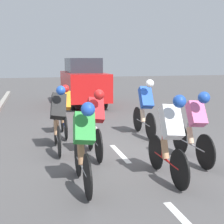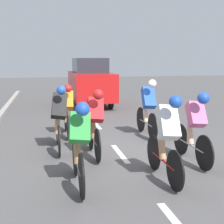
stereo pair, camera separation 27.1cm
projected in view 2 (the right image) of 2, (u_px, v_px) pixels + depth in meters
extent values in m
plane|color=#565454|center=(117.00, 149.00, 7.29)|extent=(60.00, 60.00, 0.00)
cube|color=white|center=(120.00, 153.00, 6.96)|extent=(0.12, 1.40, 0.01)
cube|color=white|center=(96.00, 125.00, 10.05)|extent=(0.12, 1.40, 0.01)
cylinder|color=black|center=(65.00, 120.00, 9.10)|extent=(0.03, 0.65, 0.65)
cylinder|color=black|center=(68.00, 127.00, 8.14)|extent=(0.03, 0.65, 0.65)
cylinder|color=navy|center=(67.00, 124.00, 8.62)|extent=(0.04, 1.00, 0.04)
cylinder|color=navy|center=(66.00, 115.00, 8.75)|extent=(0.04, 0.04, 0.42)
cylinder|color=white|center=(66.00, 120.00, 8.65)|extent=(0.07, 0.07, 0.16)
cylinder|color=#9E704C|center=(66.00, 117.00, 8.66)|extent=(0.12, 0.23, 0.36)
cube|color=orange|center=(67.00, 100.00, 8.41)|extent=(0.36, 0.45, 0.54)
sphere|color=red|center=(68.00, 88.00, 8.15)|extent=(0.21, 0.21, 0.21)
cylinder|color=black|center=(141.00, 119.00, 9.04)|extent=(0.03, 0.71, 0.71)
cylinder|color=black|center=(153.00, 127.00, 8.06)|extent=(0.03, 0.71, 0.71)
cylinder|color=#B7B7BC|center=(146.00, 123.00, 8.55)|extent=(0.04, 1.03, 0.04)
cylinder|color=#B7B7BC|center=(144.00, 114.00, 8.69)|extent=(0.04, 0.04, 0.42)
cylinder|color=white|center=(146.00, 119.00, 8.58)|extent=(0.07, 0.07, 0.16)
cylinder|color=beige|center=(145.00, 116.00, 8.59)|extent=(0.12, 0.23, 0.36)
cube|color=blue|center=(149.00, 98.00, 8.34)|extent=(0.36, 0.50, 0.61)
sphere|color=white|center=(152.00, 84.00, 8.06)|extent=(0.22, 0.22, 0.22)
cylinder|color=black|center=(75.00, 157.00, 5.62)|extent=(0.03, 0.70, 0.70)
cylinder|color=black|center=(81.00, 176.00, 4.67)|extent=(0.03, 0.70, 0.70)
cylinder|color=#B7B7BC|center=(78.00, 166.00, 5.14)|extent=(0.04, 0.99, 0.04)
cylinder|color=#B7B7BC|center=(77.00, 150.00, 5.27)|extent=(0.04, 0.04, 0.42)
cylinder|color=yellow|center=(77.00, 159.00, 5.17)|extent=(0.07, 0.07, 0.16)
cylinder|color=#9E704C|center=(77.00, 154.00, 5.18)|extent=(0.12, 0.23, 0.36)
cube|color=green|center=(79.00, 128.00, 4.94)|extent=(0.37, 0.44, 0.54)
sphere|color=blue|center=(82.00, 109.00, 4.68)|extent=(0.22, 0.22, 0.22)
cylinder|color=black|center=(181.00, 139.00, 6.87)|extent=(0.03, 0.68, 0.68)
cylinder|color=black|center=(204.00, 153.00, 5.86)|extent=(0.03, 0.68, 0.68)
cylinder|color=#B7B7BC|center=(192.00, 146.00, 6.36)|extent=(0.04, 1.04, 0.04)
cylinder|color=#B7B7BC|center=(188.00, 133.00, 6.51)|extent=(0.04, 0.04, 0.42)
cylinder|color=white|center=(191.00, 140.00, 6.40)|extent=(0.07, 0.07, 0.16)
cylinder|color=beige|center=(190.00, 136.00, 6.41)|extent=(0.12, 0.23, 0.36)
cube|color=pink|center=(196.00, 114.00, 6.16)|extent=(0.36, 0.45, 0.54)
sphere|color=blue|center=(203.00, 98.00, 5.89)|extent=(0.23, 0.23, 0.23)
cylinder|color=black|center=(57.00, 131.00, 7.69)|extent=(0.03, 0.68, 0.68)
cylinder|color=black|center=(59.00, 141.00, 6.70)|extent=(0.03, 0.68, 0.68)
cylinder|color=#B7B7BC|center=(58.00, 136.00, 7.19)|extent=(0.04, 1.04, 0.04)
cylinder|color=#B7B7BC|center=(57.00, 125.00, 7.33)|extent=(0.04, 0.04, 0.42)
cylinder|color=yellow|center=(58.00, 131.00, 7.23)|extent=(0.07, 0.07, 0.16)
cylinder|color=tan|center=(58.00, 127.00, 7.24)|extent=(0.12, 0.23, 0.36)
cube|color=black|center=(59.00, 106.00, 6.99)|extent=(0.40, 0.49, 0.63)
sphere|color=blue|center=(61.00, 90.00, 6.72)|extent=(0.20, 0.20, 0.20)
cylinder|color=black|center=(154.00, 153.00, 5.91)|extent=(0.03, 0.67, 0.67)
cylinder|color=black|center=(175.00, 171.00, 4.95)|extent=(0.03, 0.67, 0.67)
cylinder|color=red|center=(163.00, 161.00, 5.43)|extent=(0.04, 1.00, 0.04)
cylinder|color=red|center=(160.00, 147.00, 5.56)|extent=(0.04, 0.04, 0.42)
cylinder|color=white|center=(162.00, 154.00, 5.46)|extent=(0.07, 0.07, 0.16)
cylinder|color=tan|center=(162.00, 150.00, 5.47)|extent=(0.12, 0.23, 0.36)
cube|color=white|center=(168.00, 122.00, 5.22)|extent=(0.37, 0.49, 0.61)
sphere|color=blue|center=(176.00, 102.00, 4.95)|extent=(0.22, 0.22, 0.22)
cylinder|color=black|center=(91.00, 135.00, 7.24)|extent=(0.03, 0.70, 0.70)
cylinder|color=black|center=(98.00, 146.00, 6.31)|extent=(0.03, 0.70, 0.70)
cylinder|color=#B7B7BC|center=(94.00, 140.00, 6.78)|extent=(0.04, 0.96, 0.04)
cylinder|color=#B7B7BC|center=(93.00, 129.00, 6.90)|extent=(0.04, 0.04, 0.42)
cylinder|color=white|center=(93.00, 135.00, 6.81)|extent=(0.07, 0.07, 0.16)
cylinder|color=#9E704C|center=(93.00, 131.00, 6.82)|extent=(0.12, 0.23, 0.36)
cube|color=red|center=(95.00, 110.00, 6.57)|extent=(0.37, 0.46, 0.56)
sphere|color=red|center=(98.00, 95.00, 6.31)|extent=(0.21, 0.21, 0.21)
cylinder|color=black|center=(111.00, 101.00, 13.26)|extent=(0.14, 0.64, 0.64)
cylinder|color=black|center=(79.00, 102.00, 12.98)|extent=(0.14, 0.64, 0.64)
cylinder|color=black|center=(100.00, 94.00, 15.75)|extent=(0.14, 0.64, 0.64)
cylinder|color=black|center=(73.00, 95.00, 15.47)|extent=(0.14, 0.64, 0.64)
cube|color=red|center=(90.00, 85.00, 14.27)|extent=(1.70, 4.17, 1.17)
cube|color=#2D333D|center=(90.00, 65.00, 14.32)|extent=(1.39, 2.29, 0.64)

